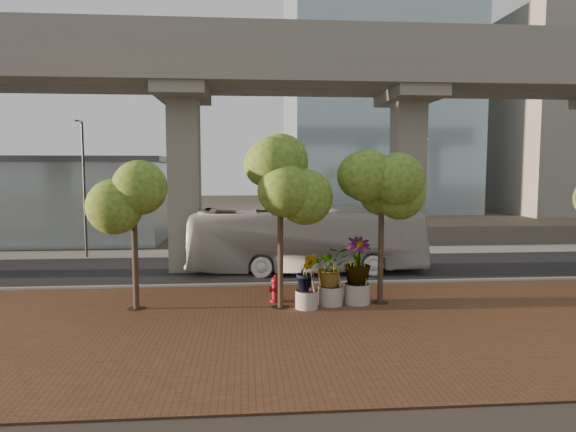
{
  "coord_description": "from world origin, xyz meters",
  "views": [
    {
      "loc": [
        -2.85,
        -25.36,
        5.43
      ],
      "look_at": [
        -0.67,
        0.5,
        3.03
      ],
      "focal_mm": 32.0,
      "sensor_mm": 36.0,
      "label": 1
    }
  ],
  "objects": [
    {
      "name": "streetlamp_east",
      "position": [
        8.52,
        7.25,
        4.32
      ],
      "size": [
        0.37,
        1.07,
        7.4
      ],
      "color": "#303035",
      "rests_on": "ground"
    },
    {
      "name": "street_tree_near_east",
      "position": [
        2.54,
        -5.52,
        4.69
      ],
      "size": [
        3.38,
        3.38,
        6.2
      ],
      "color": "#483729",
      "rests_on": "ground"
    },
    {
      "name": "brick_plaza",
      "position": [
        0.0,
        -8.0,
        0.03
      ],
      "size": [
        70.0,
        13.0,
        0.06
      ],
      "primitive_type": "cube",
      "color": "brown",
      "rests_on": "ground"
    },
    {
      "name": "ground",
      "position": [
        0.0,
        0.0,
        0.0
      ],
      "size": [
        160.0,
        160.0,
        0.0
      ],
      "primitive_type": "plane",
      "color": "#322D25",
      "rests_on": "ground"
    },
    {
      "name": "planter_front",
      "position": [
        0.5,
        -5.67,
        1.48
      ],
      "size": [
        2.13,
        2.13,
        2.34
      ],
      "color": "#9D978E",
      "rests_on": "ground"
    },
    {
      "name": "street_tree_far_west",
      "position": [
        -7.04,
        -5.62,
        4.48
      ],
      "size": [
        3.22,
        3.22,
        5.91
      ],
      "color": "#483729",
      "rests_on": "ground"
    },
    {
      "name": "transit_viaduct",
      "position": [
        0.0,
        2.0,
        7.29
      ],
      "size": [
        72.0,
        5.6,
        12.4
      ],
      "color": "gray",
      "rests_on": "ground"
    },
    {
      "name": "street_tree_near_west",
      "position": [
        -1.5,
        -5.88,
        4.89
      ],
      "size": [
        3.45,
        3.45,
        6.42
      ],
      "color": "#483729",
      "rests_on": "ground"
    },
    {
      "name": "fire_hydrant",
      "position": [
        -1.63,
        -5.02,
        0.59
      ],
      "size": [
        0.55,
        0.49,
        1.1
      ],
      "color": "maroon",
      "rests_on": "ground"
    },
    {
      "name": "streetlamp_west",
      "position": [
        -12.49,
        6.35,
        4.79
      ],
      "size": [
        0.41,
        1.19,
        8.2
      ],
      "color": "#2F2E34",
      "rests_on": "ground"
    },
    {
      "name": "far_sidewalk",
      "position": [
        0.0,
        7.5,
        0.03
      ],
      "size": [
        90.0,
        3.0,
        0.06
      ],
      "primitive_type": "cube",
      "color": "#9E9C93",
      "rests_on": "ground"
    },
    {
      "name": "transit_bus",
      "position": [
        0.33,
        0.97,
        1.71
      ],
      "size": [
        12.31,
        2.95,
        3.43
      ],
      "primitive_type": "imported",
      "rotation": [
        0.0,
        0.0,
        1.57
      ],
      "color": "silver",
      "rests_on": "ground"
    },
    {
      "name": "midrise_block",
      "position": [
        38.0,
        36.0,
        12.0
      ],
      "size": [
        18.0,
        16.0,
        24.0
      ],
      "primitive_type": "cube",
      "color": "gray",
      "rests_on": "ground"
    },
    {
      "name": "station_pavilion",
      "position": [
        -20.0,
        16.0,
        3.22
      ],
      "size": [
        23.0,
        13.0,
        6.3
      ],
      "color": "#A2B5B9",
      "rests_on": "ground"
    },
    {
      "name": "planter_right",
      "position": [
        1.59,
        -5.55,
        1.67
      ],
      "size": [
        2.49,
        2.49,
        2.66
      ],
      "color": "gray",
      "rests_on": "ground"
    },
    {
      "name": "planter_left",
      "position": [
        -0.5,
        -6.09,
        1.37
      ],
      "size": [
        1.96,
        1.96,
        2.15
      ],
      "color": "gray",
      "rests_on": "ground"
    },
    {
      "name": "asphalt_road",
      "position": [
        0.0,
        2.0,
        0.02
      ],
      "size": [
        90.0,
        8.0,
        0.04
      ],
      "primitive_type": "cube",
      "color": "black",
      "rests_on": "ground"
    },
    {
      "name": "curb_strip",
      "position": [
        0.0,
        -2.0,
        0.08
      ],
      "size": [
        70.0,
        0.25,
        0.16
      ],
      "primitive_type": "cube",
      "color": "#9E9C93",
      "rests_on": "ground"
    }
  ]
}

